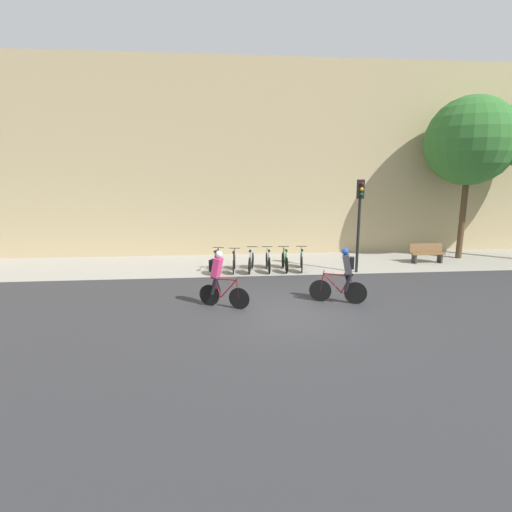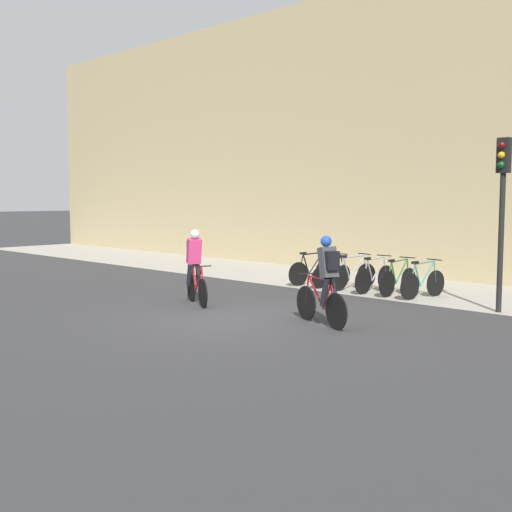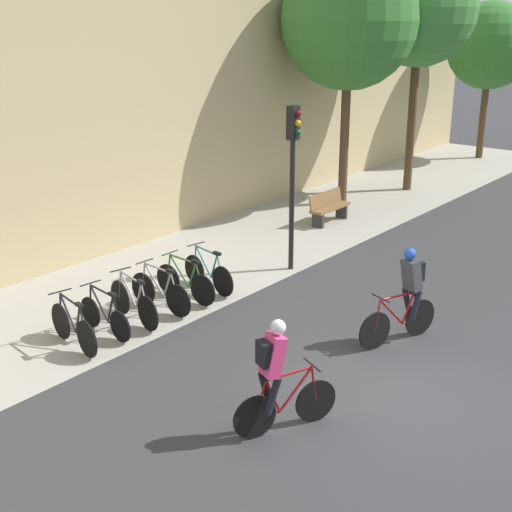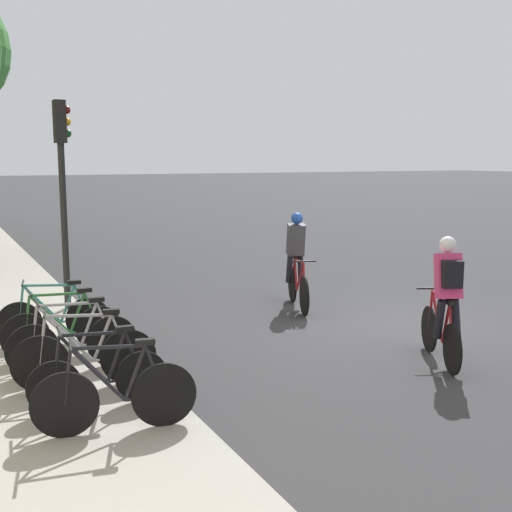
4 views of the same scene
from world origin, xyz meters
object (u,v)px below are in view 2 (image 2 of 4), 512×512
at_px(cyclist_pink, 195,264).
at_px(parked_bike_4, 398,280).
at_px(parked_bike_0, 311,271).
at_px(parked_bike_3, 374,277).
at_px(parked_bike_2, 352,275).
at_px(cyclist_grey, 326,279).
at_px(parked_bike_5, 423,282).
at_px(traffic_light_pole, 502,193).
at_px(parked_bike_1, 331,274).

relative_size(cyclist_pink, parked_bike_4, 1.05).
bearing_deg(parked_bike_0, parked_bike_3, -0.01).
bearing_deg(parked_bike_2, parked_bike_0, 179.98).
xyz_separation_m(cyclist_pink, parked_bike_3, (2.08, 4.52, -0.54)).
relative_size(parked_bike_2, parked_bike_3, 1.00).
distance_m(cyclist_pink, cyclist_grey, 3.95).
bearing_deg(parked_bike_5, cyclist_pink, -128.00).
bearing_deg(parked_bike_2, traffic_light_pole, -8.07).
relative_size(parked_bike_0, parked_bike_4, 0.98).
bearing_deg(parked_bike_3, traffic_light_pole, -9.63).
bearing_deg(cyclist_pink, traffic_light_pole, 34.11).
height_order(cyclist_pink, parked_bike_4, cyclist_pink).
xyz_separation_m(parked_bike_0, parked_bike_2, (1.45, -0.00, 0.00)).
bearing_deg(parked_bike_0, parked_bike_5, -0.00).
relative_size(parked_bike_1, traffic_light_pole, 0.41).
relative_size(cyclist_grey, parked_bike_1, 1.14).
xyz_separation_m(parked_bike_0, traffic_light_pole, (5.84, -0.62, 2.24)).
xyz_separation_m(cyclist_pink, parked_bike_4, (2.81, 4.52, -0.54)).
xyz_separation_m(cyclist_pink, parked_bike_0, (-0.09, 4.52, -0.54)).
bearing_deg(traffic_light_pole, parked_bike_4, 168.07).
bearing_deg(parked_bike_0, cyclist_grey, -48.24).
bearing_deg(cyclist_pink, parked_bike_2, 73.24).
distance_m(cyclist_grey, parked_bike_4, 4.70).
relative_size(cyclist_grey, traffic_light_pole, 0.47).
height_order(cyclist_pink, parked_bike_5, cyclist_pink).
bearing_deg(parked_bike_4, traffic_light_pole, -11.93).
distance_m(parked_bike_2, traffic_light_pole, 4.96).
bearing_deg(parked_bike_4, parked_bike_3, 179.99).
bearing_deg(cyclist_pink, cyclist_grey, -0.06).
height_order(parked_bike_1, parked_bike_5, parked_bike_5).
relative_size(parked_bike_3, parked_bike_5, 1.04).
distance_m(parked_bike_0, parked_bike_3, 2.17).
xyz_separation_m(cyclist_grey, parked_bike_5, (-0.42, 4.52, -0.54)).
bearing_deg(parked_bike_4, parked_bike_1, -179.99).
height_order(parked_bike_3, traffic_light_pole, traffic_light_pole).
relative_size(cyclist_grey, parked_bike_4, 1.06).
bearing_deg(parked_bike_4, cyclist_pink, -121.86).
distance_m(parked_bike_0, parked_bike_1, 0.72).
xyz_separation_m(parked_bike_5, traffic_light_pole, (2.22, -0.62, 2.24)).
distance_m(parked_bike_1, parked_bike_5, 2.89).
distance_m(parked_bike_0, parked_bike_2, 1.45).
height_order(cyclist_grey, parked_bike_0, cyclist_grey).
xyz_separation_m(cyclist_grey, parked_bike_0, (-4.04, 4.52, -0.54)).
distance_m(parked_bike_4, traffic_light_pole, 3.75).
bearing_deg(parked_bike_4, parked_bike_5, 0.02).
relative_size(parked_bike_1, parked_bike_5, 0.95).
bearing_deg(parked_bike_5, parked_bike_1, -179.99).
xyz_separation_m(cyclist_pink, traffic_light_pole, (5.75, 3.90, 1.70)).
distance_m(parked_bike_2, parked_bike_5, 2.17).
bearing_deg(parked_bike_2, parked_bike_3, -0.01).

